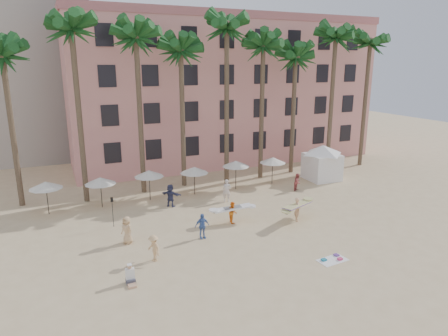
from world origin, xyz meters
name	(u,v)px	position (x,y,z in m)	size (l,w,h in m)	color
ground	(276,251)	(0.00, 0.00, 0.00)	(120.00, 120.00, 0.00)	#D1B789
pink_hotel	(218,91)	(7.00, 26.00, 8.00)	(35.00, 14.00, 16.00)	#E5968B
palm_row	(199,44)	(0.51, 15.00, 12.97)	(44.40, 5.40, 16.30)	brown
umbrella_row	(172,172)	(-3.00, 12.50, 2.33)	(22.50, 2.70, 2.73)	#332B23
cabana	(322,159)	(12.30, 11.91, 2.07)	(4.59, 4.59, 3.50)	white
beach_towel	(333,259)	(2.45, -2.39, 0.03)	(1.89, 1.17, 0.14)	white
carrier_yellow	(297,208)	(3.90, 3.61, 1.02)	(3.31, 2.27, 1.80)	tan
carrier_white	(233,211)	(-0.61, 5.26, 0.86)	(2.91, 1.07, 1.58)	orange
beachgoers	(192,208)	(-3.13, 6.94, 0.89)	(17.32, 9.99, 1.92)	tan
paddle	(112,208)	(-8.77, 7.93, 1.41)	(0.18, 0.04, 2.23)	black
seated_man	(131,277)	(-9.10, -0.23, 0.37)	(0.48, 0.83, 1.08)	#3F3F4C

